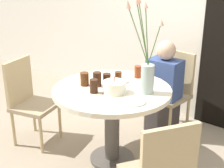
% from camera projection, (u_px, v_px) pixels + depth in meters
% --- Properties ---
extents(ground_plane, '(16.00, 16.00, 0.00)m').
position_uv_depth(ground_plane, '(112.00, 159.00, 3.02)').
color(ground_plane, gray).
extents(wall_back, '(8.00, 0.05, 2.60)m').
position_uv_depth(wall_back, '(186.00, 9.00, 3.52)').
color(wall_back, silver).
rests_on(wall_back, ground_plane).
extents(dining_table, '(1.06, 1.06, 0.74)m').
position_uv_depth(dining_table, '(112.00, 104.00, 2.81)').
color(dining_table, beige).
rests_on(dining_table, ground_plane).
extents(chair_right_flank, '(0.44, 0.44, 0.89)m').
position_uv_depth(chair_right_flank, '(172.00, 87.00, 3.46)').
color(chair_right_flank, '#9E896B').
rests_on(chair_right_flank, ground_plane).
extents(chair_far_back, '(0.49, 0.49, 0.89)m').
position_uv_depth(chair_far_back, '(28.00, 97.00, 3.20)').
color(chair_far_back, '#9E896B').
rests_on(chair_far_back, ground_plane).
extents(birthday_cake, '(0.20, 0.20, 0.15)m').
position_uv_depth(birthday_cake, '(114.00, 87.00, 2.65)').
color(birthday_cake, white).
rests_on(birthday_cake, dining_table).
extents(flower_vase, '(0.31, 0.16, 0.79)m').
position_uv_depth(flower_vase, '(146.00, 66.00, 2.59)').
color(flower_vase, '#9EB2AD').
rests_on(flower_vase, dining_table).
extents(side_plate, '(0.21, 0.21, 0.01)m').
position_uv_depth(side_plate, '(133.00, 101.00, 2.48)').
color(side_plate, silver).
rests_on(side_plate, dining_table).
extents(drink_glass_0, '(0.08, 0.08, 0.13)m').
position_uv_depth(drink_glass_0, '(97.00, 79.00, 2.79)').
color(drink_glass_0, '#33190C').
rests_on(drink_glass_0, dining_table).
extents(drink_glass_1, '(0.07, 0.07, 0.12)m').
position_uv_depth(drink_glass_1, '(138.00, 72.00, 3.01)').
color(drink_glass_1, maroon).
rests_on(drink_glass_1, dining_table).
extents(drink_glass_2, '(0.07, 0.07, 0.10)m').
position_uv_depth(drink_glass_2, '(107.00, 79.00, 2.83)').
color(drink_glass_2, '#33190C').
rests_on(drink_glass_2, dining_table).
extents(drink_glass_3, '(0.08, 0.08, 0.12)m').
position_uv_depth(drink_glass_3, '(85.00, 79.00, 2.81)').
color(drink_glass_3, '#51280F').
rests_on(drink_glass_3, dining_table).
extents(drink_glass_4, '(0.07, 0.07, 0.12)m').
position_uv_depth(drink_glass_4, '(94.00, 86.00, 2.64)').
color(drink_glass_4, '#33190C').
rests_on(drink_glass_4, dining_table).
extents(drink_glass_5, '(0.06, 0.06, 0.10)m').
position_uv_depth(drink_glass_5, '(118.00, 77.00, 2.89)').
color(drink_glass_5, '#51280F').
rests_on(drink_glass_5, dining_table).
extents(person_woman, '(0.34, 0.24, 1.05)m').
position_uv_depth(person_woman, '(164.00, 91.00, 3.36)').
color(person_woman, '#383333').
rests_on(person_woman, ground_plane).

